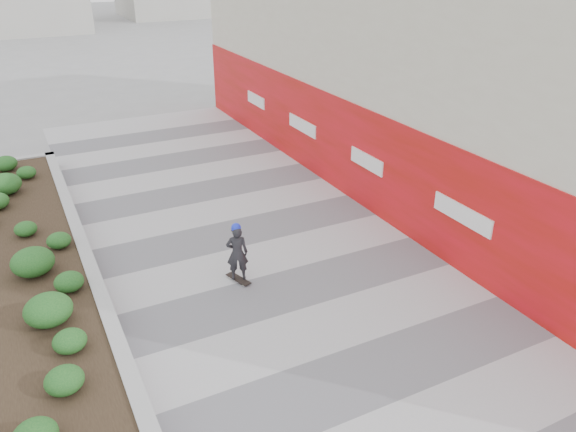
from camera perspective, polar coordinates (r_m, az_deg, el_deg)
name	(u,v)px	position (r m, az deg, el deg)	size (l,w,h in m)	color
walkway	(339,337)	(11.78, 5.22, -12.11)	(8.00, 36.00, 0.01)	#A8A8AD
building	(436,61)	(18.58, 14.77, 15.02)	(6.04, 24.08, 8.00)	beige
planter	(29,290)	(13.61, -24.79, -6.85)	(3.00, 18.00, 0.90)	#9E9EA0
manhole_cover	(360,330)	(12.01, 7.29, -11.41)	(0.44, 0.44, 0.01)	#595654
skateboarder	(237,253)	(13.11, -5.18, -3.72)	(0.59, 0.75, 1.54)	beige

